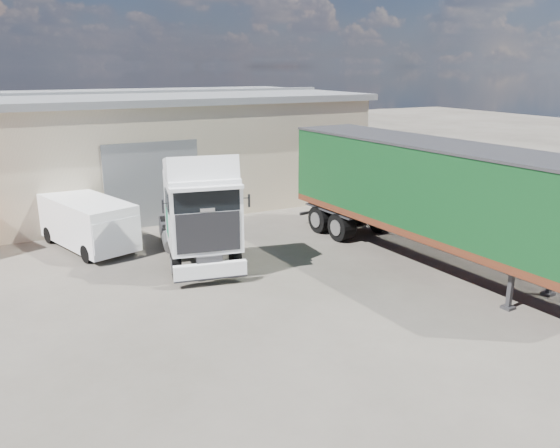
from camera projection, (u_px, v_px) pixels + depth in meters
name	position (u px, v px, depth m)	size (l,w,h in m)	color
ground	(313.00, 302.00, 15.84)	(120.00, 120.00, 0.00)	#272620
warehouse	(37.00, 152.00, 26.14)	(30.60, 12.60, 5.42)	#C3B396
brick_boundary_wall	(459.00, 185.00, 25.67)	(0.35, 26.00, 2.50)	#964126
tractor_unit	(200.00, 218.00, 18.38)	(3.34, 6.25, 3.99)	black
box_trailer	(430.00, 190.00, 18.53)	(3.63, 12.75, 4.18)	#2D2D30
panel_van	(90.00, 224.00, 20.31)	(3.15, 4.91, 1.87)	black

